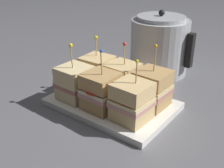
# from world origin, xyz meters

# --- Properties ---
(ground_plane) EXTENTS (6.00, 6.00, 0.00)m
(ground_plane) POSITION_xyz_m (0.00, 0.00, 0.00)
(ground_plane) COLOR slate
(serving_platter) EXTENTS (0.33, 0.22, 0.02)m
(serving_platter) POSITION_xyz_m (0.00, 0.00, 0.01)
(serving_platter) COLOR white
(serving_platter) RESTS_ON ground_plane
(sandwich_front_left) EXTENTS (0.09, 0.09, 0.16)m
(sandwich_front_left) POSITION_xyz_m (-0.09, -0.05, 0.06)
(sandwich_front_left) COLOR beige
(sandwich_front_left) RESTS_ON serving_platter
(sandwich_front_center) EXTENTS (0.09, 0.09, 0.16)m
(sandwich_front_center) POSITION_xyz_m (0.00, -0.05, 0.07)
(sandwich_front_center) COLOR tan
(sandwich_front_center) RESTS_ON serving_platter
(sandwich_front_right) EXTENTS (0.09, 0.09, 0.15)m
(sandwich_front_right) POSITION_xyz_m (0.09, -0.04, 0.07)
(sandwich_front_right) COLOR #DBB77A
(sandwich_front_right) RESTS_ON serving_platter
(sandwich_back_left) EXTENTS (0.09, 0.09, 0.15)m
(sandwich_back_left) POSITION_xyz_m (-0.09, 0.05, 0.06)
(sandwich_back_left) COLOR #DBB77A
(sandwich_back_left) RESTS_ON serving_platter
(sandwich_back_center) EXTENTS (0.09, 0.09, 0.15)m
(sandwich_back_center) POSITION_xyz_m (0.00, 0.05, 0.06)
(sandwich_back_center) COLOR #DBB77A
(sandwich_back_center) RESTS_ON serving_platter
(sandwich_back_right) EXTENTS (0.09, 0.09, 0.17)m
(sandwich_back_right) POSITION_xyz_m (0.10, 0.05, 0.07)
(sandwich_back_right) COLOR tan
(sandwich_back_right) RESTS_ON serving_platter
(kettle_steel) EXTENTS (0.22, 0.19, 0.22)m
(kettle_steel) POSITION_xyz_m (-0.02, 0.29, 0.10)
(kettle_steel) COLOR #B7BABF
(kettle_steel) RESTS_ON ground_plane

